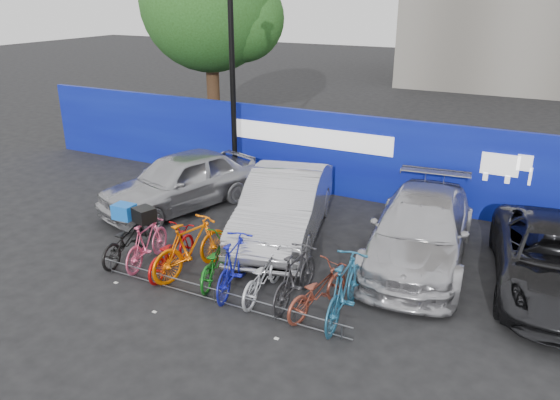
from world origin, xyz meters
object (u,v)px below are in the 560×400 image
Objects in this scene: car_0 at (181,181)px; bike_2 at (171,252)px; lamppost at (233,77)px; bike_1 at (147,243)px; bike_5 at (234,264)px; bike_9 at (344,289)px; car_2 at (421,230)px; bike_rack at (214,295)px; car_3 at (555,260)px; car_1 at (284,206)px; bike_6 at (263,274)px; bike_3 at (191,247)px; bike_4 at (215,259)px; bike_0 at (127,238)px; bike_7 at (295,276)px; bike_8 at (318,290)px; tree at (215,5)px.

bike_2 is at bearing -38.91° from car_0.
lamppost reaches higher than bike_1.
bike_2 is 1.58m from bike_5.
car_2 is at bearing -105.58° from bike_9.
bike_1 is at bearing 162.73° from bike_rack.
car_3 is at bearing -164.46° from bike_5.
car_1 reaches higher than bike_6.
bike_1 is 0.82× the size of bike_3.
bike_6 is at bearing 159.87° from bike_4.
bike_0 is 4.08m from bike_7.
bike_3 is at bearing -14.69° from bike_4.
bike_2 reaches higher than bike_8.
tree is at bearing -46.21° from bike_3.
lamppost is at bearing 118.07° from bike_rack.
bike_rack is at bearing 106.68° from bike_4.
bike_rack is 3.09× the size of bike_7.
bike_3 is 1.08× the size of bike_5.
bike_9 is at bearing 14.44° from bike_rack.
bike_5 is at bearing -58.67° from lamppost.
tree is 4.44× the size of bike_6.
bike_2 is (-1.48, 0.64, 0.30)m from bike_rack.
bike_0 is 1.67m from bike_3.
bike_8 is 0.85× the size of bike_9.
bike_3 is at bearing -170.98° from bike_2.
bike_5 is at bearing 80.50° from bike_rack.
bike_6 reaches higher than bike_8.
bike_9 is (2.29, 0.03, 0.04)m from bike_5.
car_3 is at bearing -129.23° from bike_8.
bike_1 reaches higher than bike_rack.
bike_5 is (6.87, -10.07, -4.51)m from tree.
bike_7 reaches higher than bike_6.
tree is 1.28× the size of lamppost.
bike_0 is 1.05× the size of bike_4.
lamppost is 3.02× the size of bike_3.
lamppost is 1.09× the size of bike_rack.
car_2 reaches higher than bike_1.
bike_rack is 1.59m from bike_7.
bike_6 is at bearing 172.70° from bike_0.
bike_4 is (-6.15, -2.67, -0.21)m from car_3.
tree is 4.68× the size of bike_1.
bike_8 is at bearing 166.89° from bike_7.
bike_3 is 1.01× the size of bike_9.
lamppost is at bearing -32.49° from bike_8.
bike_7 is (2.41, -0.02, -0.06)m from bike_3.
bike_0 is (4.06, -9.98, -4.59)m from tree.
bike_4 is at bearing -62.46° from lamppost.
tree reaches higher than bike_3.
bike_3 is (-1.05, 0.75, 0.45)m from bike_rack.
car_1 is 2.84× the size of bike_8.
bike_6 is (4.21, -3.04, -0.31)m from car_0.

